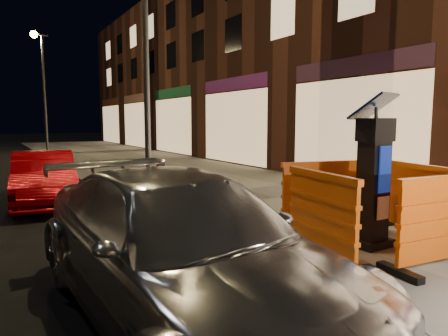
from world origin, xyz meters
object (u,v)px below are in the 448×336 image
parking_kiosk (373,176)px  barrier_front (440,222)px  car_silver (181,314)px  barrier_back (322,196)px  car_red (45,204)px  barrier_bldgside (415,200)px  barrier_kerbside (321,215)px

parking_kiosk → barrier_front: bearing=-79.0°
car_silver → barrier_back: bearing=18.1°
barrier_front → car_silver: barrier_front is taller
car_silver → car_red: size_ratio=1.31×
parking_kiosk → barrier_bldgside: size_ratio=1.40×
barrier_kerbside → car_red: barrier_kerbside is taller
barrier_kerbside → car_silver: (-1.98, -0.16, -0.69)m
barrier_back → barrier_front: bearing=-76.0°
barrier_front → barrier_kerbside: 1.34m
parking_kiosk → car_red: parking_kiosk is taller
barrier_front → barrier_kerbside: size_ratio=1.00×
barrier_kerbside → car_silver: bearing=103.7°
parking_kiosk → barrier_kerbside: size_ratio=1.40×
parking_kiosk → barrier_back: 1.04m
parking_kiosk → barrier_bldgside: parking_kiosk is taller
barrier_kerbside → barrier_bldgside: (1.90, 0.00, 0.00)m
barrier_back → barrier_bldgside: (0.95, -0.95, 0.00)m
parking_kiosk → barrier_front: size_ratio=1.40×
parking_kiosk → barrier_kerbside: bearing=-169.0°
barrier_bldgside → car_red: (-4.35, 6.07, -0.69)m
barrier_kerbside → car_silver: 2.11m
barrier_back → car_silver: bearing=-145.2°
parking_kiosk → barrier_back: size_ratio=1.40×
barrier_bldgside → car_red: barrier_bldgside is taller
barrier_front → barrier_kerbside: same height
parking_kiosk → barrier_bldgside: (0.95, 0.00, -0.43)m
car_silver → barrier_bldgside: bearing=-0.3°
barrier_back → car_red: barrier_back is taller
car_silver → barrier_front: bearing=-17.7°
barrier_front → barrier_back: same height
parking_kiosk → car_silver: bearing=-165.8°
barrier_bldgside → car_silver: (-3.88, -0.16, -0.69)m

